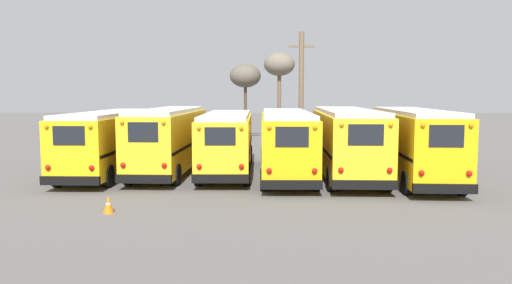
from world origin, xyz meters
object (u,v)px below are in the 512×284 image
Objects in this scene: traffic_cone at (108,204)px; school_bus_3 at (286,141)px; utility_pole at (301,91)px; bare_tree_1 at (279,66)px; school_bus_1 at (169,138)px; bare_tree_0 at (245,77)px; school_bus_2 at (227,140)px; school_bus_0 at (110,140)px; school_bus_4 at (346,140)px; school_bus_5 at (413,142)px.

school_bus_3 is at bearing 51.40° from traffic_cone.
bare_tree_1 is at bearing 101.94° from utility_pole.
school_bus_1 is 1.48× the size of bare_tree_0.
utility_pole is at bearing 67.23° from traffic_cone.
bare_tree_1 is (0.05, 17.13, 4.59)m from school_bus_3.
utility_pole reaches higher than school_bus_2.
bare_tree_1 reaches higher than school_bus_1.
bare_tree_1 is at bearing 61.85° from school_bus_0.
school_bus_4 is 10.99m from utility_pole.
school_bus_0 is at bearing -108.38° from bare_tree_0.
school_bus_0 is 1.05× the size of school_bus_1.
utility_pole reaches higher than school_bus_3.
school_bus_4 reaches higher than school_bus_1.
school_bus_3 is at bearing -81.33° from bare_tree_0.
bare_tree_0 is (3.08, 17.97, 3.72)m from school_bus_1.
utility_pole reaches higher than school_bus_4.
school_bus_0 reaches higher than traffic_cone.
school_bus_5 is (8.88, -1.85, 0.12)m from school_bus_2.
bare_tree_1 is (5.97, 16.47, 4.53)m from school_bus_1.
school_bus_1 is 0.91× the size of school_bus_4.
bare_tree_0 reaches higher than school_bus_3.
school_bus_1 is 18.10m from bare_tree_1.
school_bus_1 is at bearing 87.28° from traffic_cone.
school_bus_3 reaches higher than traffic_cone.
school_bus_2 is at bearing 165.88° from school_bus_3.
bare_tree_0 is at bearing 80.26° from school_bus_1.
bare_tree_0 is 27.29m from traffic_cone.
school_bus_4 is 19.89m from bare_tree_0.
utility_pole is 20.45m from traffic_cone.
traffic_cone is (-7.77, -18.50, -3.96)m from utility_pole.
traffic_cone is at bearing -104.28° from bare_tree_1.
bare_tree_0 is at bearing 152.59° from bare_tree_1.
bare_tree_0 reaches higher than school_bus_0.
bare_tree_0 is at bearing 117.94° from utility_pole.
school_bus_5 is 1.34× the size of bare_tree_1.
school_bus_4 is at bearing 160.03° from school_bus_5.
bare_tree_0 reaches higher than school_bus_2.
school_bus_2 is at bearing 2.93° from school_bus_0.
school_bus_0 reaches higher than school_bus_2.
school_bus_4 is at bearing -81.80° from utility_pole.
school_bus_3 is 2.96m from school_bus_4.
school_bus_2 reaches higher than traffic_cone.
bare_tree_0 reaches higher than school_bus_4.
school_bus_4 is at bearing 40.38° from traffic_cone.
utility_pole reaches higher than bare_tree_1.
school_bus_5 is at bearing 29.12° from traffic_cone.
traffic_cone is (-6.33, -7.93, -1.43)m from school_bus_3.
school_bus_5 is 14.11m from traffic_cone.
traffic_cone is at bearing -128.60° from school_bus_3.
school_bus_3 is 10.25m from traffic_cone.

